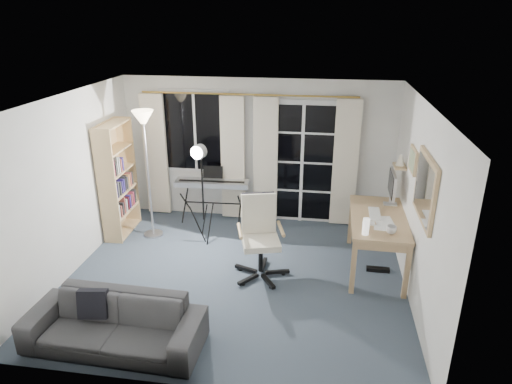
% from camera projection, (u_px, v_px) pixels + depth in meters
% --- Properties ---
extents(floor, '(4.50, 4.00, 0.02)m').
position_uv_depth(floor, '(236.00, 277.00, 6.23)').
color(floor, '#394453').
rests_on(floor, ground).
extents(window, '(1.20, 0.08, 1.40)m').
position_uv_depth(window, '(196.00, 131.00, 7.64)').
color(window, white).
rests_on(window, floor).
extents(french_door, '(1.32, 0.09, 2.11)m').
position_uv_depth(french_door, '(302.00, 163.00, 7.56)').
color(french_door, white).
rests_on(french_door, floor).
extents(curtains, '(3.60, 0.07, 2.13)m').
position_uv_depth(curtains, '(248.00, 159.00, 7.57)').
color(curtains, gold).
rests_on(curtains, floor).
extents(bookshelf, '(0.32, 0.86, 1.82)m').
position_uv_depth(bookshelf, '(116.00, 182.00, 7.19)').
color(bookshelf, tan).
rests_on(bookshelf, floor).
extents(torchiere_lamp, '(0.41, 0.41, 2.03)m').
position_uv_depth(torchiere_lamp, '(145.00, 137.00, 6.79)').
color(torchiere_lamp, '#B2B2B7').
rests_on(torchiere_lamp, floor).
extents(keyboard_piano, '(1.25, 0.64, 0.90)m').
position_uv_depth(keyboard_piano, '(212.00, 184.00, 7.64)').
color(keyboard_piano, black).
rests_on(keyboard_piano, floor).
extents(studio_light, '(0.35, 0.35, 1.61)m').
position_uv_depth(studio_light, '(200.00, 163.00, 6.71)').
color(studio_light, black).
rests_on(studio_light, floor).
extents(office_chair, '(0.77, 0.75, 1.12)m').
position_uv_depth(office_chair, '(260.00, 229.00, 6.12)').
color(office_chair, black).
rests_on(office_chair, floor).
extents(desk, '(0.76, 1.48, 0.79)m').
position_uv_depth(desk, '(378.00, 223.00, 6.20)').
color(desk, tan).
rests_on(desk, floor).
extents(monitor, '(0.19, 0.57, 0.49)m').
position_uv_depth(monitor, '(392.00, 185.00, 6.44)').
color(monitor, silver).
rests_on(monitor, desk).
extents(desk_clutter, '(0.47, 0.89, 1.00)m').
position_uv_depth(desk_clutter, '(374.00, 235.00, 6.03)').
color(desk_clutter, white).
rests_on(desk_clutter, desk).
extents(mug, '(0.13, 0.10, 0.13)m').
position_uv_depth(mug, '(391.00, 229.00, 5.67)').
color(mug, silver).
rests_on(mug, desk).
extents(wall_mirror, '(0.04, 0.94, 0.74)m').
position_uv_depth(wall_mirror, '(425.00, 189.00, 5.02)').
color(wall_mirror, tan).
rests_on(wall_mirror, floor).
extents(framed_print, '(0.03, 0.42, 0.32)m').
position_uv_depth(framed_print, '(413.00, 160.00, 5.83)').
color(framed_print, tan).
rests_on(framed_print, floor).
extents(wall_shelf, '(0.16, 0.30, 0.18)m').
position_uv_depth(wall_shelf, '(400.00, 162.00, 6.37)').
color(wall_shelf, tan).
rests_on(wall_shelf, floor).
extents(sofa, '(1.90, 0.61, 0.74)m').
position_uv_depth(sofa, '(113.00, 317.00, 4.81)').
color(sofa, '#333336').
rests_on(sofa, floor).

